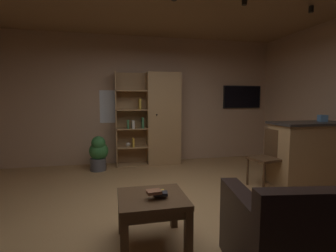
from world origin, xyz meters
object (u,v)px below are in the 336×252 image
at_px(coffee_table, 152,205).
at_px(table_book_2, 154,192).
at_px(kitchen_bar_counter, 316,153).
at_px(tissue_box, 323,118).
at_px(bookshelf_cabinet, 159,119).
at_px(table_book_1, 161,193).
at_px(dining_chair, 269,154).
at_px(wall_mounted_tv, 242,97).
at_px(table_book_0, 160,193).
at_px(potted_floor_plant, 99,153).
at_px(leather_couch, 329,241).

distance_m(coffee_table, table_book_2, 0.18).
height_order(kitchen_bar_counter, tissue_box, tissue_box).
bearing_deg(bookshelf_cabinet, table_book_1, -100.41).
height_order(dining_chair, wall_mounted_tv, wall_mounted_tv).
xyz_separation_m(coffee_table, wall_mounted_tv, (2.73, 3.30, 1.08)).
bearing_deg(coffee_table, table_book_1, -38.57).
relative_size(table_book_0, dining_chair, 0.12).
height_order(kitchen_bar_counter, dining_chair, kitchen_bar_counter).
xyz_separation_m(table_book_1, potted_floor_plant, (-0.70, 2.85, -0.16)).
distance_m(table_book_0, wall_mounted_tv, 4.32).
xyz_separation_m(kitchen_bar_counter, table_book_1, (-2.86, -1.21, -0.00)).
height_order(kitchen_bar_counter, leather_couch, kitchen_bar_counter).
bearing_deg(table_book_2, kitchen_bar_counter, 22.88).
bearing_deg(table_book_1, bookshelf_cabinet, 79.59).
height_order(tissue_box, dining_chair, tissue_box).
relative_size(table_book_1, wall_mounted_tv, 0.14).
bearing_deg(tissue_box, coffee_table, -158.56).
height_order(table_book_0, dining_chair, dining_chair).
relative_size(bookshelf_cabinet, table_book_0, 17.33).
relative_size(tissue_box, dining_chair, 0.13).
bearing_deg(tissue_box, wall_mounted_tv, 98.65).
xyz_separation_m(tissue_box, table_book_0, (-2.97, -1.16, -0.60)).
bearing_deg(leather_couch, dining_chair, 67.56).
bearing_deg(tissue_box, kitchen_bar_counter, -161.27).
bearing_deg(potted_floor_plant, bookshelf_cabinet, 13.13).
relative_size(kitchen_bar_counter, leather_couch, 0.95).
distance_m(leather_couch, table_book_1, 1.41).
distance_m(coffee_table, potted_floor_plant, 2.86).
bearing_deg(bookshelf_cabinet, coffee_table, -101.87).
bearing_deg(tissue_box, potted_floor_plant, 156.59).
relative_size(leather_couch, dining_chair, 1.74).
relative_size(table_book_2, potted_floor_plant, 0.19).
bearing_deg(table_book_0, dining_chair, 30.57).
height_order(tissue_box, coffee_table, tissue_box).
distance_m(table_book_0, dining_chair, 2.34).
relative_size(leather_couch, potted_floor_plant, 2.31).
distance_m(leather_couch, table_book_0, 1.45).
xyz_separation_m(table_book_0, wall_mounted_tv, (2.65, 3.26, 0.98)).
bearing_deg(leather_couch, tissue_box, 47.97).
xyz_separation_m(tissue_box, coffee_table, (-3.05, -1.20, -0.71)).
distance_m(tissue_box, dining_chair, 1.11).
bearing_deg(potted_floor_plant, leather_couch, -62.14).
height_order(leather_couch, table_book_2, leather_couch).
relative_size(tissue_box, table_book_1, 0.92).
bearing_deg(kitchen_bar_counter, table_book_2, -157.12).
distance_m(bookshelf_cabinet, tissue_box, 3.06).
height_order(bookshelf_cabinet, coffee_table, bookshelf_cabinet).
height_order(leather_couch, table_book_0, leather_couch).
height_order(table_book_0, table_book_2, table_book_2).
height_order(table_book_2, dining_chair, dining_chair).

